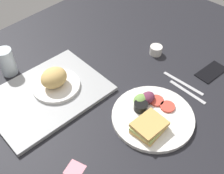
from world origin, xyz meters
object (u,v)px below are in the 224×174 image
Objects in this scene: serving_tray at (47,94)px; knife at (183,83)px; fork at (187,92)px; bread_plate_near at (55,81)px; sticky_note at (75,169)px; plate_with_salad at (151,116)px; espresso_cup at (156,50)px; cell_phone at (211,72)px; drinking_glass at (7,62)px.

serving_tray is 2.37× the size of knife.
bread_plate_near is at bearing 45.31° from fork.
sticky_note is at bearing -113.15° from serving_tray.
bread_plate_near is 39.66cm from plate_with_salad.
plate_with_salad is (14.39, -36.82, -3.20)cm from bread_plate_near.
espresso_cup is 21.72cm from knife.
bread_plate_near is at bearing 148.76° from cell_phone.
knife is (42.70, -35.06, -0.55)cm from serving_tray.
cell_phone is at bearing -46.49° from drinking_glass.
drinking_glass is at bearing 96.51° from serving_tray.
fork is at bearing -176.92° from cell_phone.
plate_with_salad is 37.98cm from cell_phone.
espresso_cup is 1.00× the size of sticky_note.
espresso_cup is at bearing -35.18° from drinking_glass.
plate_with_salad is 2.10× the size of cell_phone.
espresso_cup is 0.33× the size of fork.
drinking_glass is 2.13× the size of sticky_note.
serving_tray is 23.30cm from drinking_glass.
fork is (39.70, -39.06, -0.55)cm from serving_tray.
sticky_note is (-11.00, -54.32, -5.91)cm from drinking_glass.
espresso_cup is 66.35cm from sticky_note.
knife is at bearing 3.86° from plate_with_salad.
serving_tray is 41.32cm from plate_with_salad.
sticky_note is (-53.27, 7.32, -0.19)cm from fork.
cell_phone is 2.57× the size of sticky_note.
fork is 17.19cm from cell_phone.
bread_plate_near is 1.32× the size of cell_phone.
drinking_glass is 86.51cm from cell_phone.
sticky_note is at bearing 171.44° from plate_with_salad.
knife is (38.04, -35.22, -4.59)cm from bread_plate_near.
knife is at bearing -33.34° from fork.
serving_tray is at bearing 151.21° from cell_phone.
plate_with_salad is 5.39× the size of espresso_cup.
plate_with_salad reaches higher than sticky_note.
espresso_cup is at bearing 110.39° from cell_phone.
fork is at bearing -7.82° from sticky_note.
fork and knife have the same top height.
cell_phone is at bearing -6.72° from sticky_note.
knife is at bearing -51.85° from drinking_glass.
cell_phone is at bearing -109.20° from knife.
serving_tray is 2.37× the size of bread_plate_near.
sticky_note is at bearing -119.74° from bread_plate_near.
espresso_cup is at bearing -18.16° from bread_plate_near.
fork is 1.18× the size of cell_phone.
drinking_glass is at bearing 107.88° from bread_plate_near.
serving_tray is at bearing 49.00° from fork.
bread_plate_near is 23.58cm from drinking_glass.
bread_plate_near reaches higher than plate_with_salad.
cell_phone is (59.43, -62.62, -5.57)cm from drinking_glass.
bread_plate_near is at bearing 60.26° from sticky_note.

